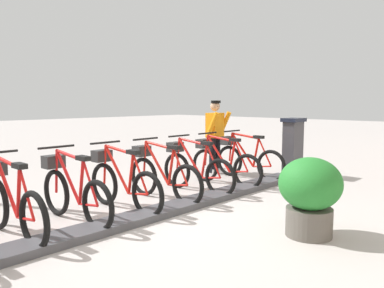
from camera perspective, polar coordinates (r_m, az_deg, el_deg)
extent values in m
plane|color=#B9B1AC|center=(5.66, -4.90, -10.50)|extent=(60.00, 60.00, 0.00)
cube|color=#47474C|center=(5.64, -4.91, -10.02)|extent=(0.44, 7.29, 0.10)
cube|color=#38383D|center=(8.67, 14.78, -0.74)|extent=(0.28, 0.44, 1.20)
cube|color=#194C8C|center=(8.70, 13.98, 1.63)|extent=(0.03, 0.30, 0.40)
cube|color=black|center=(8.61, 14.90, 3.49)|extent=(0.36, 0.52, 0.08)
torus|color=black|center=(7.90, 11.70, -3.27)|extent=(0.67, 0.08, 0.67)
torus|color=black|center=(8.48, 5.61, -2.51)|extent=(0.67, 0.08, 0.67)
cylinder|color=red|center=(8.25, 7.53, -0.83)|extent=(0.60, 0.05, 0.70)
cylinder|color=red|center=(8.06, 9.51, -1.28)|extent=(0.16, 0.05, 0.61)
cylinder|color=red|center=(8.18, 7.90, 1.22)|extent=(0.69, 0.05, 0.11)
cylinder|color=red|center=(8.02, 10.39, -3.30)|extent=(0.43, 0.04, 0.09)
cylinder|color=red|center=(7.94, 10.80, -1.21)|extent=(0.33, 0.04, 0.56)
cylinder|color=red|center=(8.42, 5.80, -0.46)|extent=(0.10, 0.04, 0.62)
cube|color=black|center=(7.99, 9.92, 1.03)|extent=(0.22, 0.10, 0.06)
cylinder|color=black|center=(8.37, 5.99, 1.95)|extent=(0.04, 0.54, 0.03)
cube|color=#2D2D2D|center=(8.46, 5.37, 0.50)|extent=(0.20, 0.28, 0.18)
torus|color=black|center=(7.23, 8.31, -4.09)|extent=(0.67, 0.08, 0.67)
torus|color=black|center=(7.87, 1.98, -3.18)|extent=(0.67, 0.08, 0.67)
cylinder|color=red|center=(7.61, 3.95, -1.39)|extent=(0.60, 0.05, 0.70)
cylinder|color=red|center=(7.40, 6.01, -1.89)|extent=(0.16, 0.05, 0.61)
cylinder|color=red|center=(7.54, 4.32, 0.83)|extent=(0.69, 0.05, 0.11)
cylinder|color=red|center=(7.36, 6.94, -4.11)|extent=(0.43, 0.04, 0.09)
cylinder|color=red|center=(7.28, 7.36, -1.84)|extent=(0.33, 0.04, 0.56)
cylinder|color=red|center=(7.80, 2.16, -0.98)|extent=(0.10, 0.04, 0.62)
cube|color=black|center=(7.33, 6.42, 0.61)|extent=(0.22, 0.10, 0.06)
cylinder|color=black|center=(7.74, 2.34, 1.62)|extent=(0.04, 0.54, 0.03)
cube|color=#2D2D2D|center=(7.84, 1.72, 0.07)|extent=(0.20, 0.28, 0.18)
torus|color=black|center=(6.60, 4.24, -5.05)|extent=(0.67, 0.08, 0.67)
torus|color=black|center=(7.28, -2.25, -3.95)|extent=(0.67, 0.08, 0.67)
cylinder|color=red|center=(7.00, -0.27, -2.04)|extent=(0.60, 0.05, 0.70)
cylinder|color=red|center=(6.78, 1.85, -2.62)|extent=(0.16, 0.05, 0.61)
cylinder|color=red|center=(6.93, 0.09, 0.36)|extent=(0.69, 0.05, 0.11)
cylinder|color=red|center=(6.73, 2.82, -5.05)|extent=(0.43, 0.04, 0.09)
cylinder|color=red|center=(6.64, 3.23, -2.58)|extent=(0.33, 0.04, 0.56)
cylinder|color=red|center=(7.22, -2.09, -1.58)|extent=(0.10, 0.04, 0.62)
cube|color=black|center=(6.70, 2.24, 0.11)|extent=(0.22, 0.10, 0.06)
cylinder|color=black|center=(7.15, -1.93, 1.24)|extent=(0.04, 0.54, 0.03)
cube|color=#2D2D2D|center=(7.25, -2.54, -0.44)|extent=(0.20, 0.28, 0.18)
torus|color=black|center=(6.00, -0.68, -6.18)|extent=(0.67, 0.08, 0.67)
torus|color=black|center=(6.75, -7.18, -4.82)|extent=(0.67, 0.08, 0.67)
cylinder|color=red|center=(6.45, -5.26, -2.80)|extent=(0.60, 0.05, 0.70)
cylinder|color=red|center=(6.21, -3.13, -3.47)|extent=(0.16, 0.05, 0.61)
cylinder|color=red|center=(6.36, -4.92, -0.19)|extent=(0.69, 0.05, 0.11)
cylinder|color=red|center=(6.15, -2.12, -6.14)|extent=(0.43, 0.04, 0.09)
cylinder|color=red|center=(6.05, -1.73, -3.45)|extent=(0.33, 0.04, 0.56)
cylinder|color=red|center=(6.68, -7.06, -2.27)|extent=(0.10, 0.04, 0.62)
cube|color=black|center=(6.12, -2.76, -0.49)|extent=(0.22, 0.10, 0.06)
cylinder|color=black|center=(6.61, -6.93, 0.77)|extent=(0.04, 0.54, 0.03)
cube|color=#2D2D2D|center=(6.72, -7.51, -1.04)|extent=(0.20, 0.28, 0.18)
torus|color=black|center=(5.46, -6.65, -7.49)|extent=(0.67, 0.08, 0.67)
torus|color=black|center=(6.28, -12.93, -5.78)|extent=(0.67, 0.08, 0.67)
cylinder|color=red|center=(5.95, -11.13, -3.66)|extent=(0.60, 0.05, 0.70)
cylinder|color=red|center=(5.69, -9.08, -4.45)|extent=(0.16, 0.05, 0.61)
cylinder|color=red|center=(5.86, -10.85, -0.85)|extent=(0.69, 0.05, 0.11)
cylinder|color=red|center=(5.63, -8.07, -7.38)|extent=(0.43, 0.04, 0.09)
cylinder|color=red|center=(5.52, -7.72, -4.46)|extent=(0.33, 0.04, 0.56)
cylinder|color=red|center=(6.20, -12.85, -3.05)|extent=(0.10, 0.04, 0.62)
cube|color=black|center=(5.59, -8.76, -1.20)|extent=(0.22, 0.10, 0.06)
cylinder|color=black|center=(6.13, -12.77, 0.22)|extent=(0.04, 0.54, 0.03)
cube|color=#2D2D2D|center=(6.24, -13.29, -1.72)|extent=(0.20, 0.28, 0.18)
torus|color=black|center=(5.00, -13.87, -8.94)|extent=(0.67, 0.08, 0.67)
torus|color=black|center=(5.88, -19.56, -6.82)|extent=(0.67, 0.08, 0.67)
cylinder|color=red|center=(5.53, -18.01, -4.62)|extent=(0.60, 0.05, 0.70)
cylinder|color=red|center=(5.24, -16.15, -5.54)|extent=(0.16, 0.05, 0.61)
cylinder|color=red|center=(5.43, -17.81, -1.60)|extent=(0.69, 0.05, 0.11)
cylinder|color=red|center=(5.18, -15.18, -8.76)|extent=(0.43, 0.04, 0.09)
cylinder|color=red|center=(5.06, -14.91, -5.61)|extent=(0.33, 0.04, 0.56)
cylinder|color=red|center=(5.79, -19.54, -3.91)|extent=(0.10, 0.04, 0.62)
cube|color=black|center=(5.14, -15.92, -2.04)|extent=(0.22, 0.10, 0.06)
cylinder|color=black|center=(5.72, -19.53, -0.42)|extent=(0.04, 0.54, 0.03)
cube|color=#2D2D2D|center=(5.84, -19.95, -2.47)|extent=(0.20, 0.28, 0.18)
torus|color=black|center=(4.63, -22.48, -10.48)|extent=(0.67, 0.08, 0.67)
cylinder|color=red|center=(5.20, -25.91, -5.64)|extent=(0.60, 0.05, 0.70)
cylinder|color=red|center=(4.89, -24.41, -6.71)|extent=(0.16, 0.05, 0.61)
cylinder|color=red|center=(5.09, -25.83, -2.45)|extent=(0.69, 0.05, 0.11)
cylinder|color=red|center=(4.82, -23.54, -10.19)|extent=(0.43, 0.04, 0.09)
cylinder|color=red|center=(4.70, -23.41, -6.85)|extent=(0.33, 0.04, 0.56)
cube|color=black|center=(4.78, -24.31, -2.97)|extent=(0.22, 0.10, 0.06)
cube|color=white|center=(8.94, 4.10, -3.89)|extent=(0.27, 0.14, 0.10)
cube|color=white|center=(8.82, 2.68, -4.02)|extent=(0.27, 0.14, 0.10)
cylinder|color=black|center=(8.90, 3.75, -1.46)|extent=(0.15, 0.15, 0.82)
cylinder|color=black|center=(8.74, 3.05, -1.60)|extent=(0.15, 0.15, 0.82)
cube|color=orange|center=(8.75, 3.44, 2.82)|extent=(0.31, 0.43, 0.56)
cylinder|color=orange|center=(8.92, 4.88, 3.05)|extent=(0.35, 0.14, 0.57)
cylinder|color=orange|center=(8.48, 3.06, 2.90)|extent=(0.35, 0.14, 0.57)
sphere|color=tan|center=(8.74, 3.46, 5.63)|extent=(0.22, 0.22, 0.22)
cylinder|color=black|center=(8.73, 3.57, 6.29)|extent=(0.22, 0.22, 0.06)
cylinder|color=#59544C|center=(4.98, 17.02, -11.03)|extent=(0.56, 0.56, 0.35)
ellipsoid|color=#257B2C|center=(4.86, 17.21, -5.67)|extent=(0.76, 0.76, 0.64)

